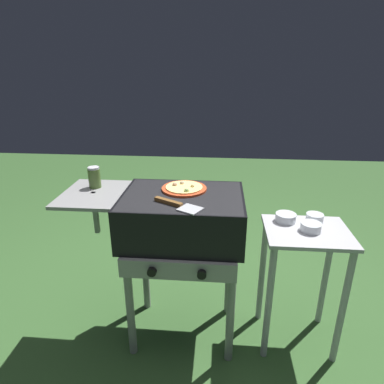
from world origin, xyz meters
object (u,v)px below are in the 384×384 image
at_px(grill, 180,220).
at_px(pizza_cheese, 183,188).
at_px(spatula, 177,205).
at_px(topping_bowl_near, 311,227).
at_px(sauce_jar, 94,177).
at_px(topping_bowl_far, 315,218).
at_px(topping_bowl_middle, 286,218).
at_px(prep_table, 303,263).

distance_m(grill, pizza_cheese, 0.18).
xyz_separation_m(spatula, topping_bowl_near, (0.68, 0.14, -0.16)).
xyz_separation_m(sauce_jar, topping_bowl_far, (1.22, 0.03, -0.21)).
bearing_deg(topping_bowl_middle, prep_table, -45.10).
distance_m(grill, sauce_jar, 0.53).
height_order(spatula, topping_bowl_near, spatula).
xyz_separation_m(grill, topping_bowl_middle, (0.58, 0.10, -0.01)).
bearing_deg(pizza_cheese, sauce_jar, -179.58).
bearing_deg(pizza_cheese, spatula, -91.55).
bearing_deg(sauce_jar, pizza_cheese, 0.42).
bearing_deg(sauce_jar, grill, -9.67).
distance_m(spatula, topping_bowl_near, 0.71).
xyz_separation_m(sauce_jar, spatula, (0.49, -0.22, -0.05)).
bearing_deg(spatula, topping_bowl_middle, 22.79).
bearing_deg(topping_bowl_near, prep_table, 151.83).
relative_size(prep_table, topping_bowl_middle, 6.41).
bearing_deg(spatula, grill, 91.81).
distance_m(grill, spatula, 0.20).
relative_size(pizza_cheese, prep_table, 0.34).
height_order(pizza_cheese, topping_bowl_middle, pizza_cheese).
height_order(grill, topping_bowl_far, grill).
xyz_separation_m(topping_bowl_far, topping_bowl_middle, (-0.16, -0.01, 0.00)).
distance_m(pizza_cheese, sauce_jar, 0.49).
relative_size(grill, sauce_jar, 8.18).
bearing_deg(topping_bowl_middle, grill, -169.94).
bearing_deg(topping_bowl_far, topping_bowl_middle, -176.37).
distance_m(topping_bowl_near, topping_bowl_far, 0.12).
height_order(prep_table, topping_bowl_near, topping_bowl_near).
height_order(pizza_cheese, sauce_jar, sauce_jar).
bearing_deg(topping_bowl_middle, spatula, -157.21).
xyz_separation_m(spatula, prep_table, (0.67, 0.14, -0.39)).
relative_size(topping_bowl_near, topping_bowl_far, 1.12).
relative_size(topping_bowl_far, topping_bowl_middle, 0.84).
height_order(topping_bowl_far, topping_bowl_middle, same).
relative_size(pizza_cheese, topping_bowl_far, 2.58).
bearing_deg(sauce_jar, prep_table, -3.84).
distance_m(grill, prep_table, 0.71).
xyz_separation_m(grill, prep_table, (0.67, 0.00, -0.24)).
height_order(spatula, topping_bowl_far, spatula).
height_order(sauce_jar, spatula, sauce_jar).
relative_size(spatula, topping_bowl_near, 2.39).
bearing_deg(topping_bowl_near, sauce_jar, 175.88).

